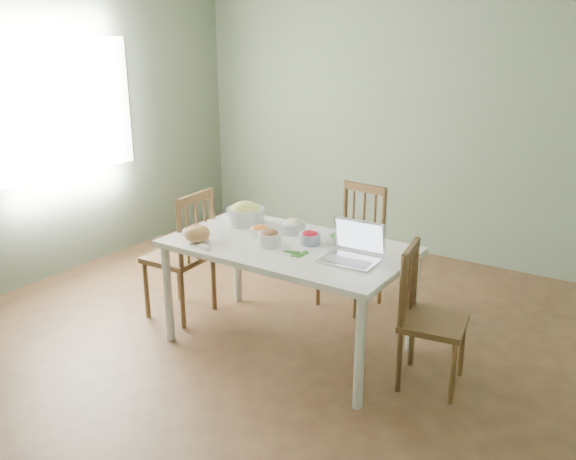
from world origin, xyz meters
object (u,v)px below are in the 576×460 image
Objects in this scene: chair_left at (179,254)px; bread_boule at (197,233)px; chair_far at (350,248)px; chair_right at (434,319)px; laptop at (350,244)px; dining_table at (288,296)px; bowl_squash at (245,213)px.

chair_left is 0.61m from bread_boule.
bread_boule is (-0.59, -1.14, 0.34)m from chair_far.
chair_right is 1.66m from bread_boule.
chair_far is 1.08× the size of chair_right.
chair_left reaches higher than laptop.
chair_far reaches higher than dining_table.
chair_right is (1.02, 0.09, 0.07)m from dining_table.
dining_table is at bearing 169.97° from laptop.
chair_right is 3.21× the size of bowl_squash.
laptop is (1.02, -0.27, 0.04)m from bowl_squash.
dining_table is 1.62× the size of chair_left.
bread_boule is at bearing -93.68° from bowl_squash.
chair_left is at bearing -153.60° from bowl_squash.
bread_boule is 0.63× the size of bowl_squash.
dining_table is at bearing 85.89° from chair_right.
bread_boule reaches higher than dining_table.
laptop is (1.05, 0.23, 0.06)m from bread_boule.
dining_table is at bearing -85.60° from chair_far.
bowl_squash is at bearing 86.32° from bread_boule.
chair_left is 0.64m from bowl_squash.
dining_table is 1.81× the size of chair_right.
laptop is (0.50, -0.07, 0.50)m from dining_table.
chair_left reaches higher than dining_table.
chair_right is at bearing 90.70° from chair_left.
dining_table is 0.86m from chair_far.
laptop is at bearing 97.53° from chair_right.
bowl_squash is at bearing 162.58° from laptop.
chair_left reaches higher than bowl_squash.
chair_right is (2.01, 0.12, -0.05)m from chair_left.
laptop reaches higher than bowl_squash.
chair_left is 3.58× the size of bowl_squash.
chair_far is at bearing 87.46° from dining_table.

